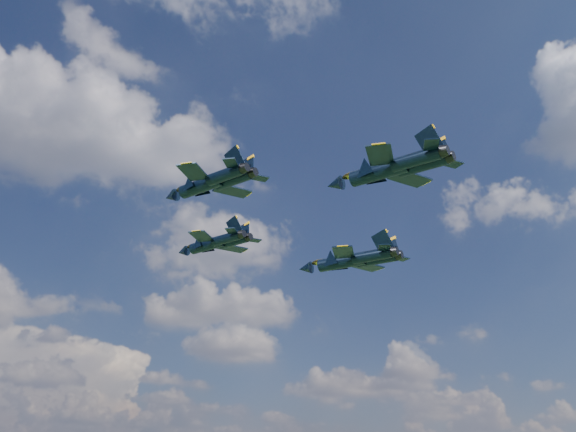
# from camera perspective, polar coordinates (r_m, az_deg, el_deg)

# --- Properties ---
(jet_lead) EXTENTS (12.16, 13.83, 3.56)m
(jet_lead) POSITION_cam_1_polar(r_m,az_deg,el_deg) (97.82, -7.34, -2.58)
(jet_lead) COLOR black
(jet_left) EXTENTS (11.47, 13.16, 3.37)m
(jet_left) POSITION_cam_1_polar(r_m,az_deg,el_deg) (74.08, -7.92, 2.64)
(jet_left) COLOR black
(jet_right) EXTENTS (15.70, 15.91, 4.30)m
(jet_right) POSITION_cam_1_polar(r_m,az_deg,el_deg) (99.35, 4.51, -4.10)
(jet_right) COLOR black
(jet_slot) EXTENTS (14.50, 16.04, 4.17)m
(jet_slot) POSITION_cam_1_polar(r_m,az_deg,el_deg) (78.82, 7.73, 3.85)
(jet_slot) COLOR black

